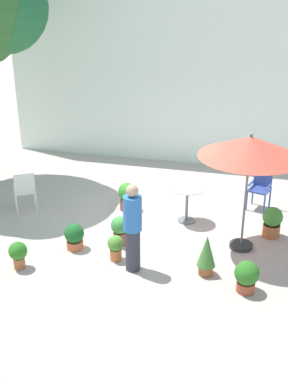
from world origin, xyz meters
name	(u,v)px	position (x,y,z in m)	size (l,w,h in m)	color
ground_plane	(145,223)	(0.00, 0.00, 0.00)	(60.00, 60.00, 0.00)	#BAA79D
villa_facade	(182,71)	(0.00, 4.05, 2.53)	(9.83, 0.30, 5.06)	white
patio_umbrella_0	(250,148)	(2.04, -0.52, 1.99)	(1.83, 1.83, 2.26)	#2D2D2D
cafe_table_0	(187,198)	(0.84, 0.31, 0.53)	(0.67, 0.67, 0.76)	white
patio_chair_0	(261,185)	(2.31, 1.39, 0.56)	(0.54, 0.53, 0.98)	#35478F
patio_chair_1	(25,189)	(-2.69, -0.06, 0.52)	(0.61, 0.61, 0.90)	white
potted_plant_0	(74,236)	(-1.02, -1.35, 0.26)	(0.38, 0.38, 0.51)	#CD653B
potted_plant_1	(116,246)	(-0.14, -1.54, 0.28)	(0.29, 0.29, 0.49)	#CA6E3C
potted_plant_2	(127,196)	(-0.53, 0.55, 0.34)	(0.40, 0.40, 0.63)	#9A4A2E
potted_plant_3	(18,253)	(-1.71, -2.23, 0.30)	(0.33, 0.33, 0.51)	#B4613A
potted_plant_4	(247,276)	(2.20, -1.94, 0.29)	(0.41, 0.41, 0.55)	#AB4934
potted_plant_5	(207,254)	(1.50, -1.61, 0.40)	(0.32, 0.32, 0.75)	#9B562E
potted_plant_6	(120,229)	(-0.24, -0.98, 0.33)	(0.35, 0.35, 0.58)	#A35039
potted_plant_7	(272,221)	(2.59, 0.07, 0.33)	(0.40, 0.40, 0.63)	#C06439
standing_person	(133,227)	(0.24, -1.76, 0.83)	(0.41, 0.41, 1.61)	#33333D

